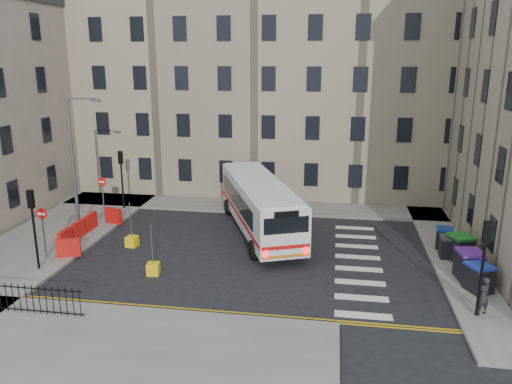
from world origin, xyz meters
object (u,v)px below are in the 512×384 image
(streetlamp, at_px, (73,163))
(pedestrian, at_px, (483,296))
(bus, at_px, (259,203))
(wheelie_bin_d, at_px, (448,247))
(bollard_yellow, at_px, (132,241))
(wheelie_bin_b, at_px, (469,265))
(bollard_chevron, at_px, (153,269))
(wheelie_bin_c, at_px, (460,248))
(wheelie_bin_a, at_px, (479,278))
(wheelie_bin_e, at_px, (444,238))

(streetlamp, xyz_separation_m, pedestrian, (21.82, -7.38, -3.36))
(bus, xyz_separation_m, wheelie_bin_d, (10.59, -2.73, -1.11))
(bus, distance_m, bollard_yellow, 7.86)
(wheelie_bin_d, height_order, pedestrian, pedestrian)
(streetlamp, height_order, bus, streetlamp)
(wheelie_bin_d, xyz_separation_m, pedestrian, (0.10, -6.21, 0.25))
(wheelie_bin_b, xyz_separation_m, bollard_chevron, (-15.25, -1.61, -0.57))
(bus, bearing_deg, wheelie_bin_d, -36.34)
(streetlamp, relative_size, bollard_chevron, 13.57)
(wheelie_bin_c, height_order, bollard_yellow, wheelie_bin_c)
(wheelie_bin_b, relative_size, bollard_chevron, 2.38)
(wheelie_bin_d, bearing_deg, wheelie_bin_c, -29.96)
(wheelie_bin_d, bearing_deg, wheelie_bin_a, -79.28)
(wheelie_bin_a, height_order, wheelie_bin_c, wheelie_bin_c)
(wheelie_bin_c, xyz_separation_m, wheelie_bin_e, (-0.44, 1.73, -0.11))
(wheelie_bin_a, distance_m, wheelie_bin_c, 3.61)
(wheelie_bin_d, relative_size, bollard_chevron, 1.90)
(streetlamp, bearing_deg, wheelie_bin_c, -3.86)
(bus, relative_size, wheelie_bin_d, 10.37)
(wheelie_bin_b, bearing_deg, wheelie_bin_c, 79.56)
(streetlamp, bearing_deg, bus, 8.01)
(wheelie_bin_a, bearing_deg, bollard_chevron, 156.79)
(streetlamp, bearing_deg, wheelie_bin_e, 0.60)
(wheelie_bin_c, bearing_deg, wheelie_bin_e, 81.81)
(pedestrian, distance_m, bollard_chevron, 15.10)
(pedestrian, relative_size, bollard_yellow, 2.76)
(bollard_chevron, bearing_deg, bollard_yellow, 126.43)
(wheelie_bin_d, xyz_separation_m, wheelie_bin_e, (0.07, 1.39, 0.00))
(wheelie_bin_a, distance_m, bollard_yellow, 18.22)
(wheelie_bin_d, xyz_separation_m, bollard_yellow, (-17.42, -0.83, -0.42))
(streetlamp, bearing_deg, wheelie_bin_d, -3.07)
(wheelie_bin_e, bearing_deg, bollard_chevron, -149.03)
(streetlamp, height_order, wheelie_bin_d, streetlamp)
(streetlamp, bearing_deg, pedestrian, -18.69)
(wheelie_bin_b, xyz_separation_m, wheelie_bin_e, (-0.32, 4.09, -0.14))
(wheelie_bin_e, relative_size, pedestrian, 0.71)
(streetlamp, height_order, bollard_chevron, streetlamp)
(streetlamp, height_order, wheelie_bin_e, streetlamp)
(streetlamp, bearing_deg, bollard_chevron, -38.56)
(wheelie_bin_b, height_order, bollard_chevron, wheelie_bin_b)
(wheelie_bin_e, xyz_separation_m, pedestrian, (0.03, -7.61, 0.25))
(bus, distance_m, wheelie_bin_a, 13.01)
(bollard_chevron, bearing_deg, wheelie_bin_c, 14.47)
(bus, xyz_separation_m, wheelie_bin_a, (11.11, -6.67, -1.05))
(bus, bearing_deg, wheelie_bin_b, -48.17)
(wheelie_bin_d, bearing_deg, wheelie_bin_b, -78.54)
(streetlamp, bearing_deg, wheelie_bin_a, -12.94)
(wheelie_bin_b, height_order, wheelie_bin_e, wheelie_bin_b)
(wheelie_bin_a, bearing_deg, wheelie_bin_d, 73.04)
(wheelie_bin_b, relative_size, bollard_yellow, 2.38)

